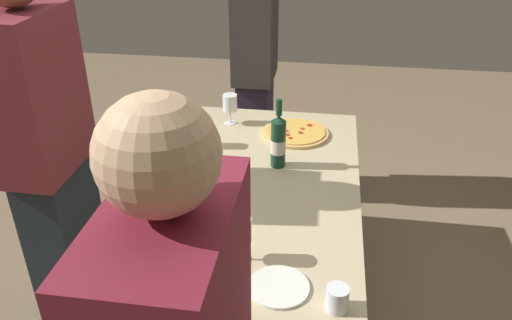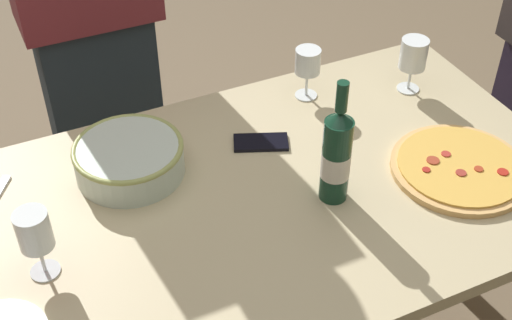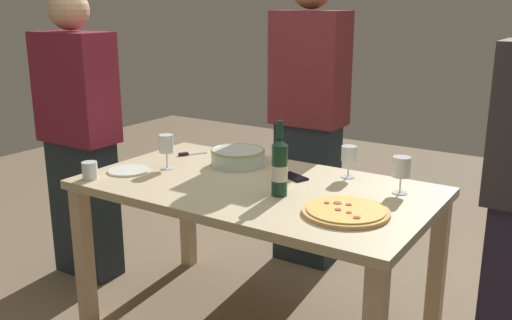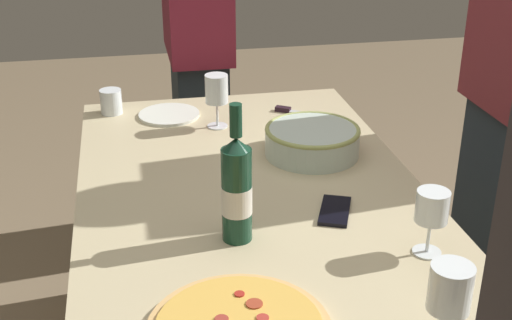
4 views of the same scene
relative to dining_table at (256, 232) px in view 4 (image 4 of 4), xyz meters
name	(u,v)px [view 4 (image 4 of 4)]	position (x,y,z in m)	size (l,w,h in m)	color
dining_table	(256,232)	(0.00, 0.00, 0.00)	(1.60, 0.90, 0.75)	#C3B48A
serving_bowl	(312,140)	(-0.25, 0.21, 0.14)	(0.28, 0.28, 0.08)	silver
wine_bottle	(237,189)	(0.17, -0.08, 0.22)	(0.07, 0.07, 0.33)	#143A27
wine_glass_near_pizza	(450,290)	(0.60, 0.23, 0.21)	(0.08, 0.08, 0.16)	white
wine_glass_by_bottle	(432,209)	(0.31, 0.33, 0.20)	(0.07, 0.07, 0.15)	white
wine_glass_far_left	(217,92)	(-0.51, -0.02, 0.21)	(0.07, 0.07, 0.17)	white
cup_amber	(111,102)	(-0.70, -0.36, 0.13)	(0.07, 0.07, 0.08)	white
side_plate	(169,115)	(-0.64, -0.17, 0.10)	(0.20, 0.20, 0.01)	white
cell_phone	(335,211)	(0.10, 0.18, 0.10)	(0.07, 0.14, 0.01)	black
pizza_knife	(292,111)	(-0.59, 0.24, 0.10)	(0.10, 0.15, 0.02)	silver
person_host	(198,50)	(-1.17, -0.01, 0.16)	(0.44, 0.24, 1.63)	#212B33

